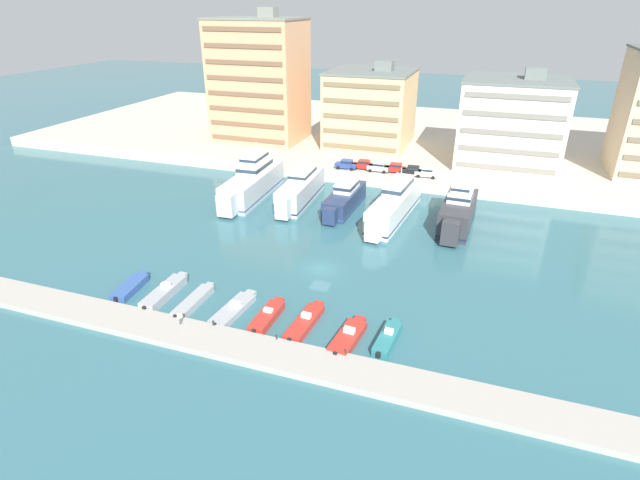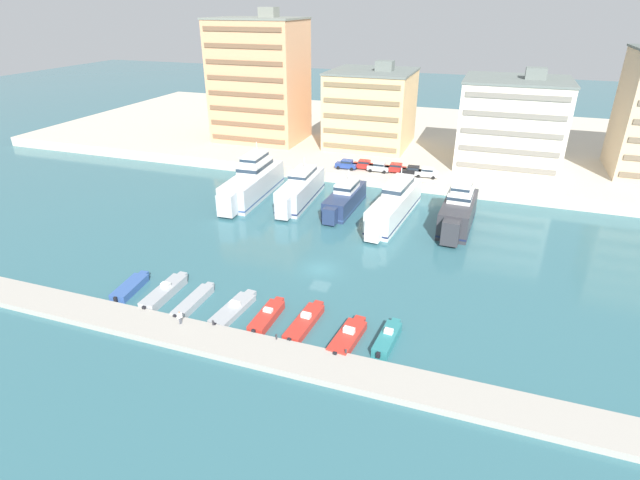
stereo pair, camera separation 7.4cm
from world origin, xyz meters
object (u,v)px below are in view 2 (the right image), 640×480
object	(u,v)px
car_blue_far_left	(346,164)
car_white_center_right	(427,172)
motorboat_red_center_right	(305,322)
motorboat_teal_right	(388,338)
yacht_navy_mid_left	(345,199)
car_red_left	(364,164)
yacht_silver_left	(300,189)
yacht_charcoal_center	(458,211)
motorboat_grey_center_left	(234,309)
motorboat_blue_far_left	(131,287)
motorboat_red_center	(267,316)
motorboat_red_mid_right	(348,337)
yacht_silver_far_left	(252,182)
motorboat_grey_left	(165,292)
car_black_center	(413,170)
car_silver_mid_left	(379,167)
car_red_center_left	(396,168)
motorboat_grey_mid_left	(194,301)
pedestrian_near_edge	(180,317)
yacht_white_center_left	(395,204)

from	to	relation	value
car_blue_far_left	car_white_center_right	xyz separation A→B (m)	(15.41, 0.01, 0.00)
motorboat_red_center_right	motorboat_teal_right	distance (m)	9.04
yacht_navy_mid_left	car_red_left	xyz separation A→B (m)	(-0.93, 15.81, 1.26)
yacht_silver_left	motorboat_red_center_right	size ratio (longest dim) A/B	2.31
yacht_charcoal_center	motorboat_grey_center_left	bearing A→B (deg)	-123.28
yacht_charcoal_center	motorboat_teal_right	xyz separation A→B (m)	(-3.75, -32.21, -1.97)
yacht_navy_mid_left	motorboat_blue_far_left	xyz separation A→B (m)	(-16.79, -33.38, -1.38)
motorboat_red_center	motorboat_red_mid_right	distance (m)	9.39
motorboat_red_center_right	car_white_center_right	bearing A→B (deg)	83.29
yacht_silver_far_left	motorboat_grey_left	xyz separation A→B (m)	(4.98, -33.43, -2.21)
motorboat_red_center_right	motorboat_teal_right	bearing A→B (deg)	-0.70
car_blue_far_left	car_black_center	world-z (taller)	same
motorboat_red_center_right	car_blue_far_left	bearing A→B (deg)	101.47
car_silver_mid_left	car_white_center_right	xyz separation A→B (m)	(9.14, -0.33, 0.00)
yacht_navy_mid_left	motorboat_teal_right	bearing A→B (deg)	-66.26
yacht_silver_far_left	motorboat_red_center_right	bearing A→B (deg)	-55.89
yacht_navy_mid_left	car_red_center_left	world-z (taller)	yacht_navy_mid_left
car_black_center	motorboat_grey_mid_left	bearing A→B (deg)	-108.73
yacht_silver_far_left	motorboat_blue_far_left	distance (m)	33.75
yacht_silver_far_left	motorboat_grey_mid_left	size ratio (longest dim) A/B	2.76
motorboat_grey_left	motorboat_teal_right	world-z (taller)	motorboat_grey_left
motorboat_grey_center_left	pedestrian_near_edge	size ratio (longest dim) A/B	5.04
yacht_charcoal_center	motorboat_grey_center_left	world-z (taller)	yacht_charcoal_center
motorboat_grey_mid_left	car_red_center_left	xyz separation A→B (m)	(13.14, 49.35, 2.65)
yacht_white_center_left	car_red_left	world-z (taller)	yacht_white_center_left
yacht_charcoal_center	car_silver_mid_left	world-z (taller)	yacht_charcoal_center
car_blue_far_left	pedestrian_near_edge	distance (m)	53.19
yacht_white_center_left	yacht_charcoal_center	distance (m)	9.84
motorboat_grey_center_left	car_black_center	distance (m)	49.91
motorboat_grey_left	motorboat_grey_mid_left	bearing A→B (deg)	-6.28
yacht_white_center_left	pedestrian_near_edge	xyz separation A→B (m)	(-15.09, -37.32, -0.77)
motorboat_red_center	motorboat_teal_right	world-z (taller)	motorboat_teal_right
motorboat_red_center_right	car_blue_far_left	distance (m)	49.15
yacht_charcoal_center	pedestrian_near_edge	distance (m)	44.73
pedestrian_near_edge	car_silver_mid_left	bearing A→B (deg)	80.81
car_blue_far_left	yacht_white_center_left	bearing A→B (deg)	-51.19
motorboat_teal_right	car_white_center_right	distance (m)	48.40
motorboat_grey_left	pedestrian_near_edge	xyz separation A→B (m)	(5.56, -5.08, 1.04)
motorboat_red_center_right	car_blue_far_left	size ratio (longest dim) A/B	1.94
yacht_navy_mid_left	car_silver_mid_left	bearing A→B (deg)	82.08
motorboat_red_mid_right	car_red_center_left	bearing A→B (deg)	96.27
yacht_white_center_left	motorboat_red_center_right	world-z (taller)	yacht_white_center_left
motorboat_teal_right	car_white_center_right	world-z (taller)	car_white_center_right
motorboat_blue_far_left	car_blue_far_left	world-z (taller)	car_blue_far_left
car_black_center	motorboat_teal_right	bearing A→B (deg)	-82.90
yacht_navy_mid_left	car_black_center	xyz separation A→B (m)	(8.63, 15.07, 1.26)
yacht_silver_left	yacht_white_center_left	world-z (taller)	yacht_white_center_left
motorboat_grey_mid_left	motorboat_red_center_right	xyz separation A→B (m)	(13.49, 0.41, -0.01)
yacht_white_center_left	motorboat_blue_far_left	bearing A→B (deg)	-127.98
car_red_left	car_silver_mid_left	distance (m)	3.11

